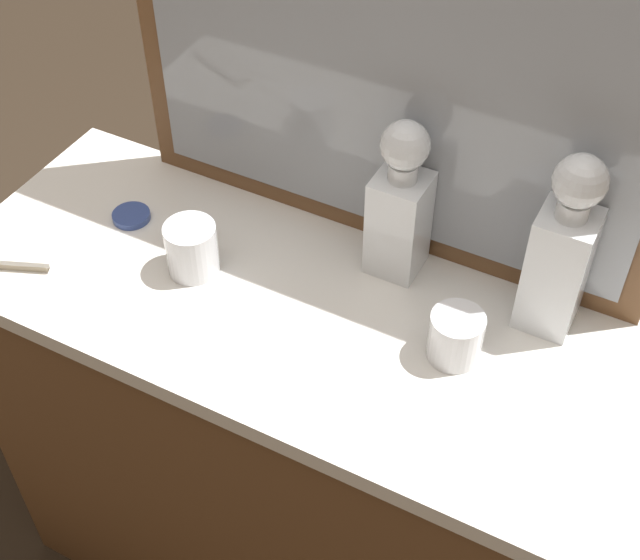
% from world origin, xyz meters
% --- Properties ---
extents(dresser, '(1.31, 0.49, 0.92)m').
position_xyz_m(dresser, '(0.00, 0.00, 0.46)').
color(dresser, brown).
rests_on(dresser, ground_plane).
extents(dresser_mirror, '(0.93, 0.03, 0.65)m').
position_xyz_m(dresser_mirror, '(0.00, 0.23, 1.25)').
color(dresser_mirror, brown).
rests_on(dresser_mirror, dresser).
extents(crystal_decanter_far_left, '(0.09, 0.09, 0.29)m').
position_xyz_m(crystal_decanter_far_left, '(0.06, 0.16, 1.04)').
color(crystal_decanter_far_left, white).
rests_on(crystal_decanter_far_left, dresser).
extents(crystal_decanter_center, '(0.09, 0.09, 0.32)m').
position_xyz_m(crystal_decanter_center, '(0.33, 0.16, 1.05)').
color(crystal_decanter_center, white).
rests_on(crystal_decanter_center, dresser).
extents(crystal_tumbler_center, '(0.09, 0.09, 0.09)m').
position_xyz_m(crystal_tumbler_center, '(-0.24, -0.01, 0.96)').
color(crystal_tumbler_center, white).
rests_on(crystal_tumbler_center, dresser).
extents(crystal_tumbler_front, '(0.08, 0.08, 0.08)m').
position_xyz_m(crystal_tumbler_front, '(0.22, 0.02, 0.96)').
color(crystal_tumbler_front, white).
rests_on(crystal_tumbler_front, dresser).
extents(silver_brush_front, '(0.17, 0.11, 0.02)m').
position_xyz_m(silver_brush_front, '(-0.54, -0.14, 0.93)').
color(silver_brush_front, '#B7A88C').
rests_on(silver_brush_front, dresser).
extents(porcelain_dish, '(0.07, 0.07, 0.01)m').
position_xyz_m(porcelain_dish, '(-0.42, 0.05, 0.93)').
color(porcelain_dish, '#33478C').
rests_on(porcelain_dish, dresser).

